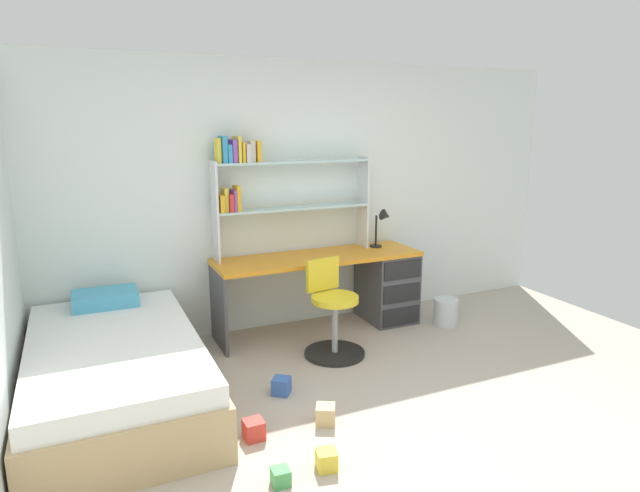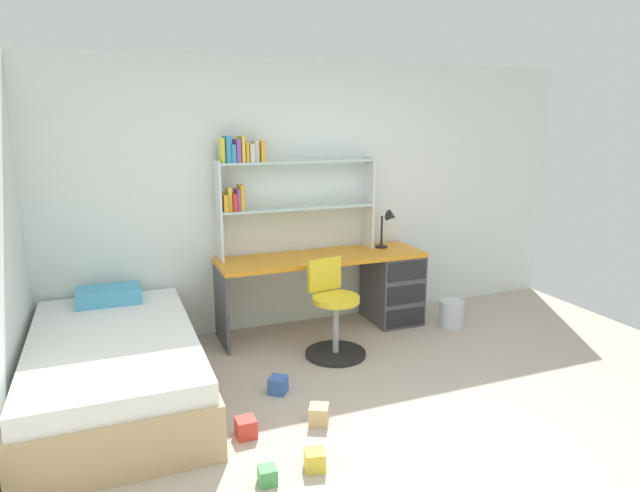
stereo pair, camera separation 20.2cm
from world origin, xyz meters
name	(u,v)px [view 1 (the left image)]	position (x,y,z in m)	size (l,w,h in m)	color
ground_plane	(437,440)	(0.00, 0.00, -0.01)	(5.81, 5.63, 0.02)	#B2A393
room_shell	(198,226)	(-1.20, 1.19, 1.26)	(5.81, 5.63, 2.51)	silver
desk	(367,281)	(0.60, 2.00, 0.42)	(1.95, 0.58, 0.74)	orange
bookshelf_hutch	(269,183)	(-0.34, 2.17, 1.42)	(1.49, 0.22, 1.10)	silver
desk_lamp	(384,222)	(0.80, 2.06, 0.99)	(0.20, 0.16, 0.38)	black
swivel_chair	(333,318)	(-0.04, 1.45, 0.33)	(0.52, 0.52, 0.82)	black
bed_platform	(116,372)	(-1.80, 1.29, 0.25)	(1.16, 2.03, 0.62)	tan
waste_bin	(446,312)	(1.27, 1.61, 0.13)	(0.24, 0.24, 0.27)	silver
toy_block_yellow_0	(326,460)	(-0.77, 0.02, 0.06)	(0.11, 0.11, 0.11)	gold
toy_block_natural_1	(326,415)	(-0.57, 0.46, 0.06)	(0.13, 0.13, 0.13)	tan
toy_block_blue_2	(281,386)	(-0.69, 0.96, 0.06)	(0.12, 0.12, 0.12)	#3860B7
toy_block_red_3	(254,430)	(-1.06, 0.49, 0.06)	(0.12, 0.12, 0.12)	red
toy_block_green_4	(281,477)	(-1.06, -0.01, 0.05)	(0.10, 0.10, 0.10)	#479E51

